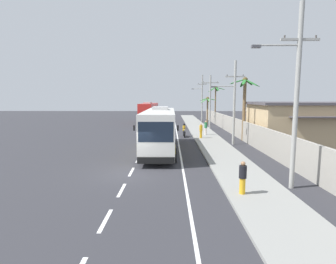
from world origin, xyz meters
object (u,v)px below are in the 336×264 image
motorcycle_beside_bus (184,131)px  utility_pole_distant (202,97)px  pedestrian_midwalk (201,130)px  pedestrian_far_walk (243,177)px  coach_bus_foreground (160,128)px  coach_bus_far_lane (149,112)px  utility_pole_mid (233,101)px  palm_second (244,97)px  pedestrian_near_kerb (206,127)px  utility_pole_nearest (295,93)px  utility_pole_far (210,101)px  palm_nearest (216,96)px  roadside_building (315,123)px  palm_third (207,104)px

motorcycle_beside_bus → utility_pole_distant: size_ratio=0.21×
pedestrian_midwalk → pedestrian_far_walk: 17.91m
coach_bus_foreground → pedestrian_midwalk: 8.19m
coach_bus_far_lane → pedestrian_midwalk: 22.46m
utility_pole_mid → palm_second: size_ratio=1.20×
pedestrian_near_kerb → utility_pole_distant: (1.78, 20.27, 3.78)m
utility_pole_distant → palm_second: size_ratio=1.32×
coach_bus_foreground → pedestrian_near_kerb: (5.33, 9.51, -0.97)m
motorcycle_beside_bus → pedestrian_near_kerb: 2.86m
utility_pole_nearest → motorcycle_beside_bus: bearing=104.0°
utility_pole_far → palm_nearest: bearing=76.0°
motorcycle_beside_bus → pedestrian_midwalk: (1.83, -1.93, 0.35)m
motorcycle_beside_bus → utility_pole_far: 9.59m
motorcycle_beside_bus → pedestrian_far_walk: 19.93m
coach_bus_foreground → utility_pole_mid: 8.33m
palm_second → roadside_building: size_ratio=0.54×
palm_nearest → palm_third: size_ratio=1.41×
coach_bus_foreground → motorcycle_beside_bus: coach_bus_foreground is taller
pedestrian_midwalk → utility_pole_distant: 23.43m
pedestrian_near_kerb → palm_nearest: size_ratio=0.25×
utility_pole_nearest → palm_second: size_ratio=1.35×
motorcycle_beside_bus → pedestrian_near_kerb: (2.73, 0.77, 0.39)m
utility_pole_mid → roadside_building: bearing=2.1°
palm_nearest → palm_second: 20.25m
roadside_building → palm_second: bearing=161.1°
pedestrian_far_walk → utility_pole_far: (2.42, 27.67, 3.28)m
roadside_building → coach_bus_foreground: bearing=-166.9°
utility_pole_far → palm_third: utility_pole_far is taller
pedestrian_near_kerb → pedestrian_far_walk: size_ratio=1.09×
utility_pole_mid → utility_pole_distant: bearing=90.3°
utility_pole_nearest → palm_nearest: size_ratio=1.35×
motorcycle_beside_bus → pedestrian_near_kerb: pedestrian_near_kerb is taller
utility_pole_nearest → utility_pole_far: size_ratio=1.16×
pedestrian_near_kerb → palm_third: size_ratio=0.35×
palm_second → motorcycle_beside_bus: bearing=156.5°
motorcycle_beside_bus → coach_bus_far_lane: bearing=107.1°
coach_bus_foreground → palm_third: bearing=72.6°
coach_bus_foreground → palm_nearest: bearing=70.6°
utility_pole_nearest → pedestrian_near_kerb: bearing=95.6°
pedestrian_far_walk → pedestrian_midwalk: bearing=-169.2°
pedestrian_near_kerb → utility_pole_distant: size_ratio=0.19×
utility_pole_nearest → utility_pole_mid: utility_pole_nearest is taller
pedestrian_midwalk → utility_pole_distant: bearing=166.4°
motorcycle_beside_bus → utility_pole_distant: utility_pole_distant is taller
pedestrian_far_walk → utility_pole_mid: size_ratio=0.19×
coach_bus_far_lane → motorcycle_beside_bus: 20.07m
pedestrian_near_kerb → pedestrian_far_walk: pedestrian_near_kerb is taller
utility_pole_far → palm_nearest: 9.96m
pedestrian_midwalk → palm_second: (4.60, -0.86, 3.76)m
utility_pole_nearest → palm_second: (1.79, 15.80, -0.19)m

